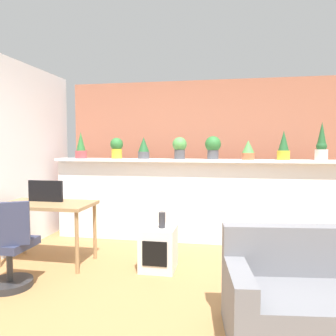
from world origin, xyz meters
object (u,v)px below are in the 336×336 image
at_px(potted_plant_4, 213,146).
at_px(office_chair, 8,252).
at_px(desk, 48,210).
at_px(tv_monitor, 46,191).
at_px(potted_plant_6, 284,147).
at_px(vase_on_shelf, 162,220).
at_px(potted_plant_7, 322,144).
at_px(side_cube_shelf, 158,248).
at_px(potted_plant_2, 144,148).
at_px(couch, 332,303).
at_px(potted_plant_3, 180,147).
at_px(potted_plant_0, 81,147).
at_px(potted_plant_1, 117,147).
at_px(potted_plant_5, 248,150).

distance_m(potted_plant_4, office_chair, 2.92).
bearing_deg(desk, tv_monitor, 131.22).
bearing_deg(potted_plant_6, vase_on_shelf, -143.70).
height_order(potted_plant_7, side_cube_shelf, potted_plant_7).
relative_size(potted_plant_2, desk, 0.29).
bearing_deg(couch, potted_plant_3, 123.91).
bearing_deg(potted_plant_6, potted_plant_3, -179.73).
bearing_deg(potted_plant_0, potted_plant_1, 2.79).
bearing_deg(couch, office_chair, 173.90).
bearing_deg(potted_plant_6, potted_plant_5, -177.31).
distance_m(potted_plant_4, potted_plant_7, 1.46).
bearing_deg(potted_plant_7, potted_plant_5, -178.88).
height_order(potted_plant_4, vase_on_shelf, potted_plant_4).
relative_size(potted_plant_0, vase_on_shelf, 2.22).
xyz_separation_m(desk, couch, (2.93, -1.07, -0.38)).
xyz_separation_m(potted_plant_3, potted_plant_6, (1.45, 0.01, 0.01)).
height_order(potted_plant_3, potted_plant_6, potted_plant_6).
relative_size(potted_plant_3, desk, 0.29).
xyz_separation_m(potted_plant_7, tv_monitor, (-3.48, -1.04, -0.58)).
relative_size(potted_plant_0, potted_plant_4, 1.21).
distance_m(side_cube_shelf, vase_on_shelf, 0.34).
distance_m(potted_plant_2, vase_on_shelf, 1.47).
xyz_separation_m(potted_plant_3, desk, (-1.47, -1.12, -0.76)).
bearing_deg(desk, potted_plant_1, 66.36).
relative_size(potted_plant_1, office_chair, 0.35).
xyz_separation_m(desk, vase_on_shelf, (1.42, 0.02, -0.07)).
bearing_deg(potted_plant_2, potted_plant_3, -2.78).
distance_m(potted_plant_2, office_chair, 2.33).
bearing_deg(vase_on_shelf, tv_monitor, 177.88).
xyz_separation_m(potted_plant_7, side_cube_shelf, (-2.03, -1.08, -1.21)).
relative_size(desk, vase_on_shelf, 6.03).
height_order(potted_plant_4, potted_plant_6, potted_plant_6).
bearing_deg(tv_monitor, potted_plant_1, 61.73).
bearing_deg(potted_plant_3, potted_plant_1, 179.19).
height_order(potted_plant_4, side_cube_shelf, potted_plant_4).
bearing_deg(couch, side_cube_shelf, 144.65).
bearing_deg(potted_plant_3, side_cube_shelf, -94.80).
height_order(potted_plant_3, side_cube_shelf, potted_plant_3).
distance_m(potted_plant_3, potted_plant_7, 1.94).
bearing_deg(potted_plant_0, desk, -86.14).
bearing_deg(potted_plant_0, vase_on_shelf, -35.75).
bearing_deg(potted_plant_4, potted_plant_1, -178.49).
distance_m(potted_plant_7, vase_on_shelf, 2.43).
height_order(potted_plant_2, vase_on_shelf, potted_plant_2).
relative_size(potted_plant_6, vase_on_shelf, 2.22).
xyz_separation_m(potted_plant_2, potted_plant_4, (1.03, 0.03, 0.03)).
relative_size(potted_plant_0, potted_plant_1, 1.28).
xyz_separation_m(potted_plant_1, potted_plant_5, (1.95, -0.03, -0.04)).
relative_size(potted_plant_0, potted_plant_7, 0.78).
xyz_separation_m(potted_plant_5, office_chair, (-2.43, -1.85, -0.99)).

